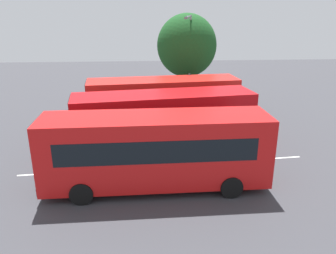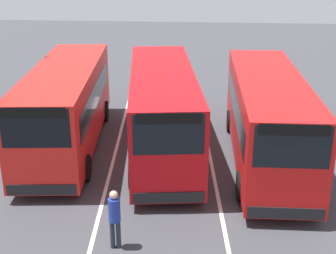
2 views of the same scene
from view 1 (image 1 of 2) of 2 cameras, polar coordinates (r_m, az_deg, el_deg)
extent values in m
plane|color=#38383D|center=(18.52, -0.60, -4.09)|extent=(69.65, 69.65, 0.00)
cube|color=red|center=(21.55, -0.79, 4.35)|extent=(9.69, 3.29, 2.94)
cube|color=black|center=(21.16, -13.56, 5.74)|extent=(0.33, 2.08, 1.23)
cube|color=black|center=(20.36, -0.29, 4.49)|extent=(7.95, 0.87, 0.94)
cube|color=black|center=(22.56, -1.25, 5.95)|extent=(7.95, 0.87, 0.94)
cube|color=black|center=(21.06, -13.72, 7.05)|extent=(0.29, 1.89, 0.32)
cube|color=black|center=(21.71, -13.23, 0.51)|extent=(0.32, 2.17, 0.36)
cylinder|color=black|center=(20.63, -8.65, -0.42)|extent=(0.96, 0.37, 0.94)
cylinder|color=black|center=(22.75, -8.81, 1.45)|extent=(0.96, 0.37, 0.94)
cylinder|color=black|center=(21.56, 7.70, 0.50)|extent=(0.96, 0.37, 0.94)
cylinder|color=black|center=(23.60, 6.11, 2.22)|extent=(0.96, 0.37, 0.94)
cube|color=#B70C11|center=(17.87, -0.67, 1.18)|extent=(9.73, 3.59, 2.94)
cube|color=black|center=(17.41, -16.10, 2.63)|extent=(0.39, 2.07, 1.23)
cube|color=black|center=(16.69, 0.07, 1.13)|extent=(7.92, 1.13, 0.94)
cube|color=black|center=(18.84, -1.34, 3.26)|extent=(7.92, 1.13, 0.94)
cube|color=black|center=(17.28, -16.32, 4.21)|extent=(0.35, 1.88, 0.32)
cube|color=black|center=(18.07, -15.61, -3.57)|extent=(0.38, 2.16, 0.36)
cylinder|color=black|center=(17.01, -10.06, -4.89)|extent=(0.97, 0.40, 0.94)
cylinder|color=black|center=(19.08, -10.31, -2.18)|extent=(0.97, 0.40, 0.94)
cylinder|color=black|center=(18.12, 9.52, -3.30)|extent=(0.97, 0.40, 0.94)
cylinder|color=black|center=(20.08, 7.28, -0.92)|extent=(0.97, 0.40, 0.94)
cube|color=red|center=(14.16, -2.08, -3.81)|extent=(9.54, 2.51, 2.94)
cube|color=black|center=(14.45, -21.12, -1.31)|extent=(0.15, 2.08, 1.23)
cube|color=black|center=(12.97, -1.83, -4.36)|extent=(7.98, 0.21, 0.94)
cube|color=black|center=(15.10, -2.32, -0.88)|extent=(7.98, 0.21, 0.94)
cube|color=black|center=(14.30, -21.43, 0.55)|extent=(0.13, 1.89, 0.32)
cube|color=black|center=(15.25, -20.31, -8.50)|extent=(0.14, 2.17, 0.36)
cylinder|color=black|center=(13.95, -14.56, -10.95)|extent=(0.94, 0.30, 0.94)
cylinder|color=black|center=(15.90, -13.32, -6.91)|extent=(0.94, 0.30, 0.94)
cylinder|color=black|center=(14.22, 10.76, -10.02)|extent=(0.94, 0.30, 0.94)
cylinder|color=black|center=(16.14, 8.67, -6.19)|extent=(0.94, 0.30, 0.94)
cylinder|color=#232833|center=(19.80, -20.18, -2.45)|extent=(0.13, 0.13, 0.83)
cylinder|color=#232833|center=(19.66, -20.24, -2.62)|extent=(0.13, 0.13, 0.83)
cylinder|color=navy|center=(19.48, -20.46, -0.49)|extent=(0.36, 0.36, 0.66)
sphere|color=tan|center=(19.35, -20.61, 0.74)|extent=(0.23, 0.23, 0.23)
cylinder|color=gray|center=(25.96, 3.71, 10.77)|extent=(0.16, 0.16, 7.04)
cylinder|color=gray|center=(24.70, 3.53, 18.31)|extent=(0.64, 1.92, 0.10)
cube|color=slate|center=(23.73, 3.14, 18.08)|extent=(0.35, 0.59, 0.14)
cylinder|color=#4C3823|center=(27.47, 3.10, 6.96)|extent=(0.44, 0.44, 3.00)
ellipsoid|color=#194C1E|center=(26.96, 3.22, 13.71)|extent=(4.66, 4.19, 4.89)
cube|color=silver|center=(20.24, -0.92, -1.99)|extent=(14.23, 1.27, 0.01)
cube|color=silver|center=(16.82, -0.21, -6.60)|extent=(14.23, 1.27, 0.01)
camera|label=2|loc=(22.33, -52.53, 12.70)|focal=50.62mm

